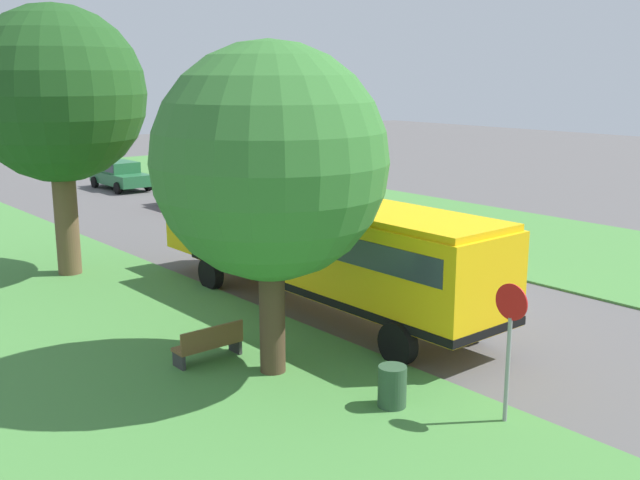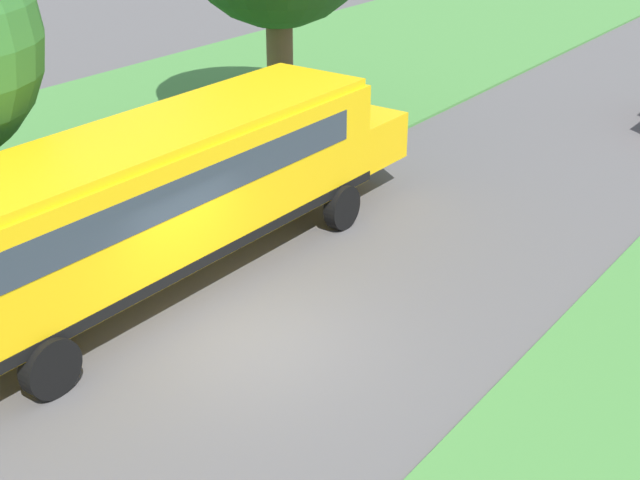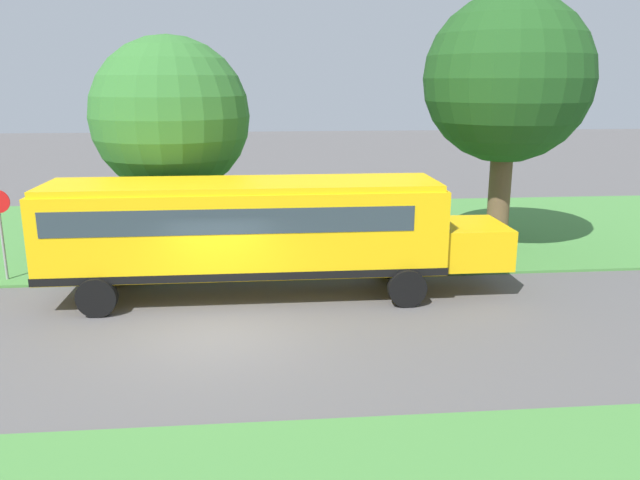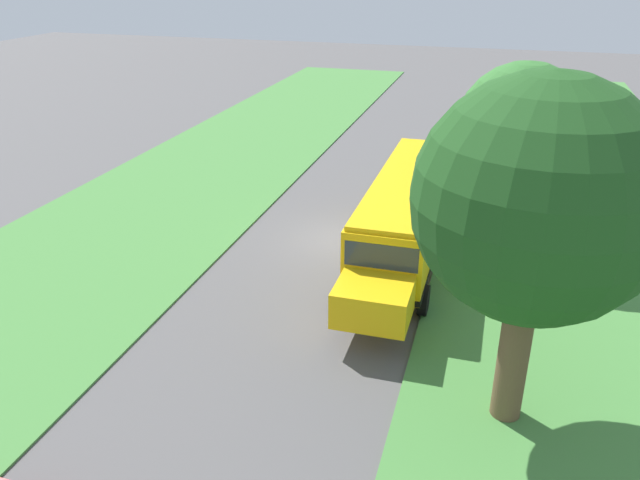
% 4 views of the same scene
% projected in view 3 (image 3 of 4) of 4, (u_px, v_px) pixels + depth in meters
% --- Properties ---
extents(ground_plane, '(120.00, 120.00, 0.00)m').
position_uv_depth(ground_plane, '(216.00, 336.00, 14.46)').
color(ground_plane, '#565454').
extents(grass_verge, '(12.00, 80.00, 0.08)m').
position_uv_depth(grass_verge, '(234.00, 233.00, 24.09)').
color(grass_verge, '#47843D').
rests_on(grass_verge, ground).
extents(school_bus, '(2.84, 12.42, 3.16)m').
position_uv_depth(school_bus, '(255.00, 227.00, 16.73)').
color(school_bus, yellow).
rests_on(school_bus, ground).
extents(oak_tree_beside_bus, '(4.92, 4.92, 7.12)m').
position_uv_depth(oak_tree_beside_bus, '(168.00, 113.00, 19.39)').
color(oak_tree_beside_bus, '#4C3826').
rests_on(oak_tree_beside_bus, ground).
extents(oak_tree_roadside_mid, '(5.46, 5.46, 8.54)m').
position_uv_depth(oak_tree_roadside_mid, '(510.00, 77.00, 20.15)').
color(oak_tree_roadside_mid, brown).
rests_on(oak_tree_roadside_mid, ground).
extents(stop_sign, '(0.08, 0.68, 2.74)m').
position_uv_depth(stop_sign, '(1.00, 224.00, 17.90)').
color(stop_sign, gray).
rests_on(stop_sign, ground).
extents(park_bench, '(1.60, 0.50, 0.92)m').
position_uv_depth(park_bench, '(223.00, 239.00, 21.30)').
color(park_bench, brown).
rests_on(park_bench, ground).
extents(trash_bin, '(0.56, 0.56, 0.90)m').
position_uv_depth(trash_bin, '(81.00, 255.00, 19.51)').
color(trash_bin, '#2D4C33').
rests_on(trash_bin, ground).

